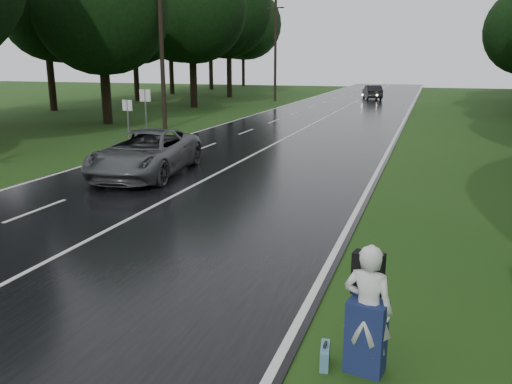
# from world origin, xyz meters

# --- Properties ---
(ground) EXTENTS (160.00, 160.00, 0.00)m
(ground) POSITION_xyz_m (0.00, 0.00, 0.00)
(ground) COLOR #204113
(ground) RESTS_ON ground
(road) EXTENTS (12.00, 140.00, 0.04)m
(road) POSITION_xyz_m (0.00, 20.00, 0.02)
(road) COLOR black
(road) RESTS_ON ground
(lane_center) EXTENTS (0.12, 140.00, 0.01)m
(lane_center) POSITION_xyz_m (0.00, 20.00, 0.04)
(lane_center) COLOR silver
(lane_center) RESTS_ON road
(grey_car) EXTENTS (3.57, 6.37, 1.68)m
(grey_car) POSITION_xyz_m (-2.46, 7.30, 0.88)
(grey_car) COLOR #4A4C4F
(grey_car) RESTS_ON road
(far_car) EXTENTS (2.81, 4.97, 1.55)m
(far_car) POSITION_xyz_m (1.18, 50.23, 0.82)
(far_car) COLOR black
(far_car) RESTS_ON road
(hitchhiker) EXTENTS (0.76, 0.71, 1.89)m
(hitchhiker) POSITION_xyz_m (7.01, -2.93, 0.88)
(hitchhiker) COLOR silver
(hitchhiker) RESTS_ON ground
(suitcase) EXTENTS (0.18, 0.44, 0.30)m
(suitcase) POSITION_xyz_m (6.45, -3.00, 0.15)
(suitcase) COLOR teal
(suitcase) RESTS_ON ground
(utility_pole_mid) EXTENTS (1.80, 0.28, 10.68)m
(utility_pole_mid) POSITION_xyz_m (-8.50, 19.94, 0.00)
(utility_pole_mid) COLOR black
(utility_pole_mid) RESTS_ON ground
(utility_pole_far) EXTENTS (1.80, 0.28, 10.62)m
(utility_pole_far) POSITION_xyz_m (-8.50, 44.60, 0.00)
(utility_pole_far) COLOR black
(utility_pole_far) RESTS_ON ground
(road_sign_a) EXTENTS (0.55, 0.10, 2.30)m
(road_sign_a) POSITION_xyz_m (-7.20, 13.68, 0.00)
(road_sign_a) COLOR white
(road_sign_a) RESTS_ON ground
(road_sign_b) EXTENTS (0.66, 0.10, 2.74)m
(road_sign_b) POSITION_xyz_m (-7.20, 15.48, 0.00)
(road_sign_b) COLOR white
(road_sign_b) RESTS_ON ground
(tree_left_d) EXTENTS (8.32, 8.32, 13.00)m
(tree_left_d) POSITION_xyz_m (-13.59, 21.16, 0.00)
(tree_left_d) COLOR black
(tree_left_d) RESTS_ON ground
(tree_left_e) EXTENTS (9.81, 9.81, 15.32)m
(tree_left_e) POSITION_xyz_m (-13.48, 34.83, 0.00)
(tree_left_e) COLOR black
(tree_left_e) RESTS_ON ground
(tree_left_f) EXTENTS (11.18, 11.18, 17.48)m
(tree_left_f) POSITION_xyz_m (-15.45, 48.85, 0.00)
(tree_left_f) COLOR black
(tree_left_f) RESTS_ON ground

